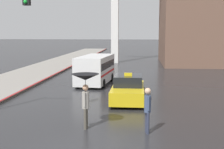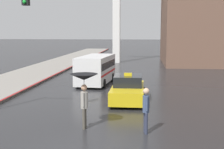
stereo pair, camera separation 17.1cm
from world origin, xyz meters
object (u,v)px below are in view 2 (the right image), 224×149
object	(u,v)px
pedestrian_with_umbrella	(84,84)
pedestrian_man	(146,107)
ambulance_van	(96,68)
taxi	(128,90)

from	to	relation	value
pedestrian_with_umbrella	pedestrian_man	size ratio (longest dim) A/B	1.26
pedestrian_man	pedestrian_with_umbrella	bearing A→B (deg)	-110.05
ambulance_van	pedestrian_man	world-z (taller)	ambulance_van
ambulance_van	pedestrian_man	distance (m)	12.04
taxi	ambulance_van	distance (m)	6.41
taxi	pedestrian_with_umbrella	bearing A→B (deg)	74.11
pedestrian_man	taxi	bearing A→B (deg)	177.78
pedestrian_with_umbrella	pedestrian_man	bearing A→B (deg)	-96.10
taxi	pedestrian_with_umbrella	world-z (taller)	pedestrian_with_umbrella
pedestrian_with_umbrella	pedestrian_man	distance (m)	2.66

